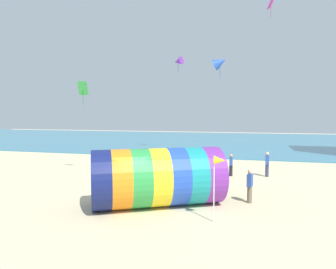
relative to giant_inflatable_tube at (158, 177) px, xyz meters
name	(u,v)px	position (x,y,z in m)	size (l,w,h in m)	color
ground_plane	(128,207)	(-1.35, -0.52, -1.38)	(120.00, 120.00, 0.00)	beige
sea	(212,140)	(-1.35, 35.69, -1.33)	(120.00, 40.00, 0.10)	teal
giant_inflatable_tube	(158,177)	(0.00, 0.00, 0.00)	(6.71, 5.34, 2.77)	navy
kite_handler	(250,186)	(4.27, 1.57, -0.52)	(0.31, 0.41, 1.69)	#726651
kite_green_diamond	(83,89)	(-7.43, 6.01, 4.85)	(0.73, 0.44, 1.68)	green
kite_magenta_diamond	(271,3)	(5.82, 12.31, 11.84)	(0.62, 0.75, 1.56)	#D1339E
kite_purple_delta	(178,62)	(-2.78, 16.73, 8.37)	(1.20, 1.11, 1.62)	purple
kite_blue_delta	(220,62)	(1.58, 15.42, 7.88)	(1.64, 1.33, 2.28)	blue
bystander_near_water	(267,164)	(5.53, 8.30, -0.49)	(0.24, 0.36, 1.75)	#383D56
bystander_mid_beach	(231,165)	(3.06, 7.88, -0.60)	(0.24, 0.36, 1.57)	black
beach_flag	(219,163)	(3.01, -1.51, 1.03)	(0.47, 0.36, 2.72)	silver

